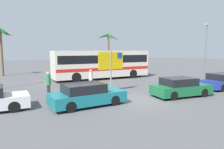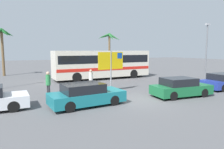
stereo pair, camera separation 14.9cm
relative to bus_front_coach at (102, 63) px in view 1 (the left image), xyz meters
The scene contains 11 objects.
ground 10.46m from the bus_front_coach, 100.69° to the right, with size 120.00×120.00×0.00m, color #565659.
bus_front_coach is the anchor object (origin of this frame).
ferry_sign 7.67m from the bus_front_coach, 108.85° to the right, with size 2.19×0.32×3.20m.
car_teal 11.34m from the bus_front_coach, 118.87° to the right, with size 4.46×2.15×1.32m.
car_green 10.75m from the bus_front_coach, 83.14° to the right, with size 4.32×2.18×1.32m.
car_blue 12.21m from the bus_front_coach, 57.10° to the right, with size 4.11×1.74×1.32m.
pedestrian_near_sign 9.95m from the bus_front_coach, 135.74° to the right, with size 0.32×0.32×1.81m.
pedestrian_by_bus 6.93m from the bus_front_coach, 121.76° to the right, with size 0.32×0.32×1.71m.
lamp_post_right_side 11.13m from the bus_front_coach, 35.91° to the right, with size 0.56×0.20×5.95m.
palm_tree_seaside 13.26m from the bus_front_coach, 142.12° to the left, with size 2.94×3.00×5.95m.
palm_tree_inland 9.76m from the bus_front_coach, 59.64° to the left, with size 3.70×3.57×5.89m.
Camera 1 is at (-7.51, -10.79, 3.24)m, focal length 32.45 mm.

